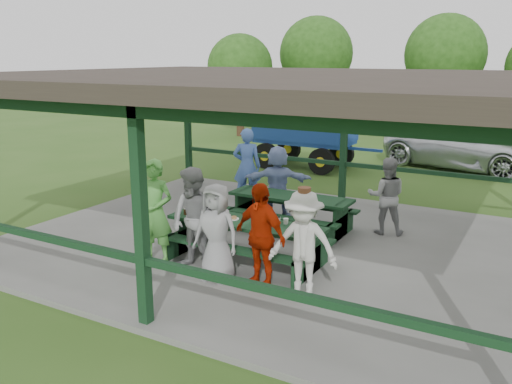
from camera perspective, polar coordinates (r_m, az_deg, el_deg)
The scene contains 19 objects.
ground at distance 10.75m, azimuth 1.85°, elevation -5.71°, with size 90.00×90.00×0.00m, color #30541A.
concrete_slab at distance 10.73m, azimuth 1.85°, elevation -5.46°, with size 10.00×8.00×0.10m, color #63635E.
pavilion_structure at distance 10.12m, azimuth 1.99°, elevation 11.41°, with size 10.60×8.60×3.24m.
picnic_table_near at distance 9.53m, azimuth -1.08°, elevation -4.64°, with size 2.85×1.39×0.75m.
picnic_table_far at distance 11.27m, azimuth 3.63°, elevation -1.72°, with size 2.57×1.39×0.75m.
table_setting at distance 9.34m, azimuth 0.23°, elevation -3.10°, with size 2.38×0.45×0.10m.
contestant_green at distance 9.56m, azimuth -10.56°, elevation -2.07°, with size 0.67×0.44×1.84m, color #4A963B.
contestant_grey_left at distance 9.06m, azimuth -6.54°, elevation -3.01°, with size 0.87×0.68×1.78m, color gray.
contestant_grey_mid at distance 8.73m, azimuth -4.20°, elevation -4.26°, with size 0.78×0.51×1.60m, color gray.
contestant_red at distance 8.43m, azimuth 0.41°, elevation -4.61°, with size 0.99×0.41×1.68m, color #A51D04.
contestant_white_fedora at distance 8.12m, azimuth 4.99°, elevation -5.51°, with size 1.13×0.74×1.70m.
spectator_lblue at distance 12.07m, azimuth 2.28°, elevation 1.08°, with size 1.52×0.49×1.64m, color #7F93C5.
spectator_blue at distance 13.23m, azimuth -0.96°, elevation 2.74°, with size 0.68×0.45×1.86m, color #4364AE.
spectator_grey at distance 11.30m, azimuth 13.57°, elevation -0.40°, with size 0.77×0.60×1.58m, color gray.
pickup_truck at distance 19.16m, azimuth 21.58°, elevation 4.47°, with size 2.49×5.40×1.50m, color silver.
farm_trailer at distance 18.21m, azimuth 5.14°, elevation 4.94°, with size 4.31×1.97×1.50m.
tree_far_left at distance 27.02m, azimuth 6.35°, elevation 14.25°, with size 3.52×3.52×5.50m.
tree_left at distance 25.71m, azimuth 19.29°, elevation 13.48°, with size 3.48×3.48×5.44m.
tree_edge_left at distance 25.24m, azimuth -1.70°, elevation 12.98°, with size 2.96×2.96×4.63m.
Camera 1 is at (4.63, -8.99, 3.66)m, focal length 38.00 mm.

